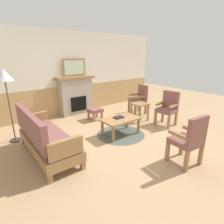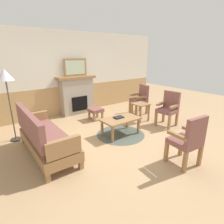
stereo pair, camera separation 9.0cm
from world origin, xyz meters
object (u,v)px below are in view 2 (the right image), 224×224
framed_picture (75,67)px  footstool (96,111)px  couch (45,137)px  armchair_near_fireplace (169,107)px  armchair_front_left (188,139)px  fireplace (77,95)px  book_on_table (119,117)px  armchair_by_window_left (140,98)px  floor_lamp_by_couch (6,80)px  coffee_table (121,120)px  side_table (141,107)px

framed_picture → footstool: size_ratio=2.00×
couch → armchair_near_fireplace: 3.40m
armchair_front_left → armchair_near_fireplace: bearing=46.1°
fireplace → book_on_table: (0.05, -2.21, -0.20)m
fireplace → framed_picture: bearing=90.0°
fireplace → armchair_by_window_left: 2.18m
book_on_table → armchair_near_fireplace: size_ratio=0.24×
fireplace → armchair_by_window_left: size_ratio=1.33×
armchair_near_fireplace → floor_lamp_by_couch: 4.15m
coffee_table → side_table: (1.14, 0.43, 0.05)m
book_on_table → armchair_by_window_left: size_ratio=0.24×
couch → armchair_near_fireplace: size_ratio=1.84×
side_table → floor_lamp_by_couch: (-3.35, 0.85, 1.02)m
footstool → floor_lamp_by_couch: 2.59m
armchair_near_fireplace → side_table: (-0.38, 0.73, -0.10)m
couch → fireplace: bearing=50.1°
floor_lamp_by_couch → fireplace: bearing=24.9°
couch → book_on_table: (1.83, -0.08, 0.06)m
fireplace → side_table: size_ratio=2.36×
couch → armchair_front_left: same height
fireplace → couch: (-1.78, -2.13, -0.26)m
coffee_table → book_on_table: (-0.01, 0.06, 0.07)m
coffee_table → armchair_by_window_left: bearing=30.4°
fireplace → framed_picture: framed_picture is taller
armchair_by_window_left → side_table: armchair_by_window_left is taller
armchair_near_fireplace → side_table: size_ratio=1.78×
framed_picture → book_on_table: 2.47m
armchair_near_fireplace → fireplace: bearing=121.5°
armchair_front_left → floor_lamp_by_couch: floor_lamp_by_couch is taller
book_on_table → armchair_by_window_left: 1.95m
framed_picture → side_table: (1.20, -1.84, -1.13)m
coffee_table → side_table: size_ratio=1.75×
book_on_table → floor_lamp_by_couch: 2.70m
framed_picture → armchair_front_left: size_ratio=0.82×
framed_picture → armchair_near_fireplace: framed_picture is taller
floor_lamp_by_couch → framed_picture: bearing=24.9°
framed_picture → side_table: size_ratio=1.45×
fireplace → footstool: (0.16, -0.93, -0.37)m
footstool → armchair_near_fireplace: size_ratio=0.41×
framed_picture → armchair_by_window_left: bearing=-36.0°
footstool → floor_lamp_by_couch: bearing=-178.3°
framed_picture → armchair_near_fireplace: size_ratio=0.82×
couch → coffee_table: size_ratio=1.88×
armchair_front_left → side_table: bearing=64.9°
couch → floor_lamp_by_couch: 1.59m
coffee_table → armchair_near_fireplace: (1.52, -0.30, 0.15)m
fireplace → coffee_table: size_ratio=1.35×
framed_picture → side_table: framed_picture is taller
couch → footstool: 2.29m
fireplace → couch: bearing=-129.9°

